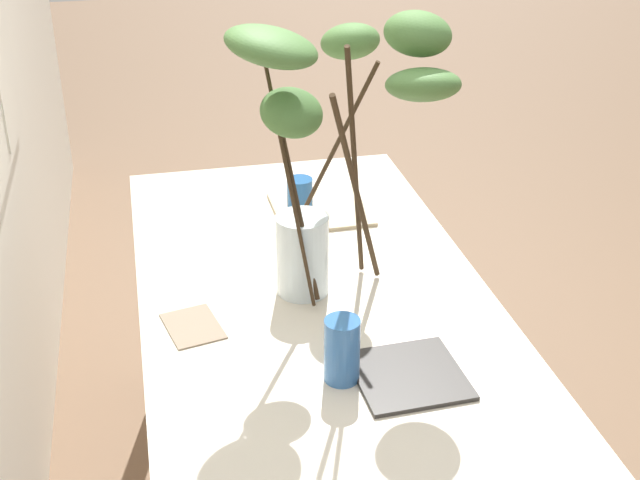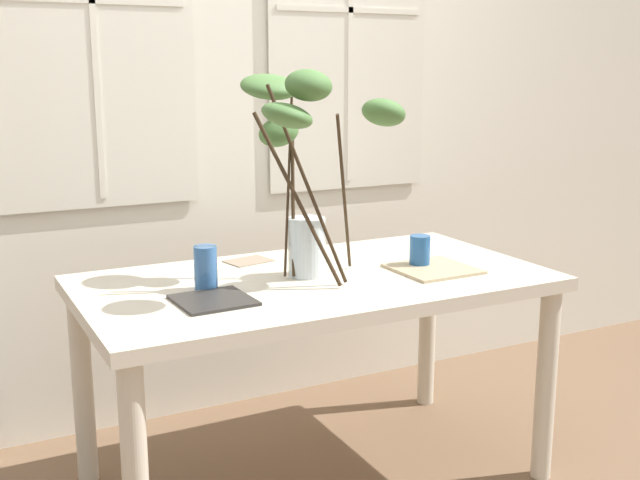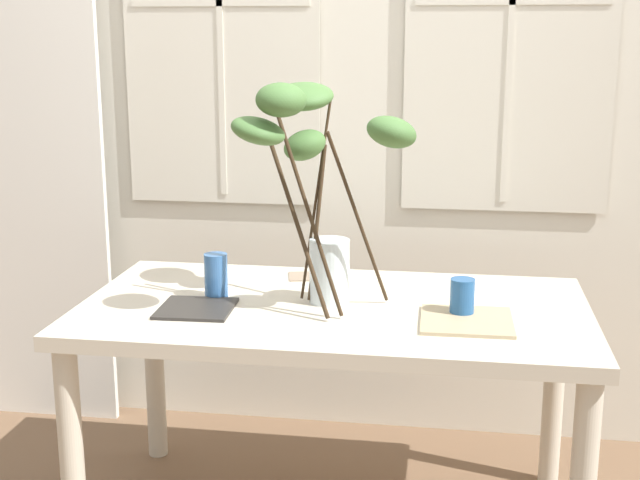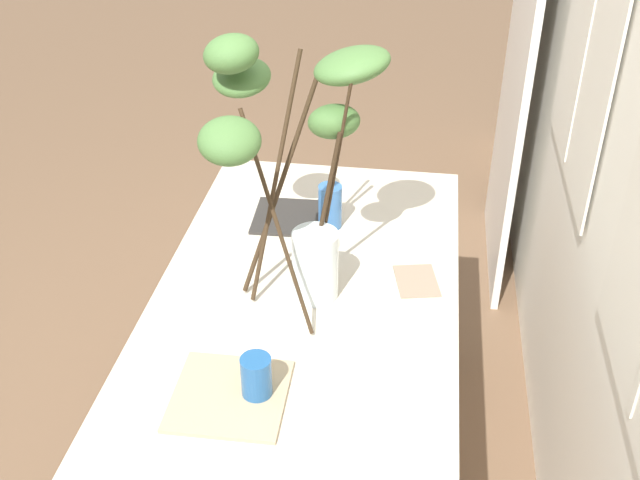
# 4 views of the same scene
# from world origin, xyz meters

# --- Properties ---
(ground) EXTENTS (14.00, 14.00, 0.00)m
(ground) POSITION_xyz_m (0.00, 0.00, 0.00)
(ground) COLOR brown
(curtain_sheer_side) EXTENTS (0.82, 0.03, 2.40)m
(curtain_sheer_side) POSITION_xyz_m (-1.42, 0.65, 1.20)
(curtain_sheer_side) COLOR white
(curtain_sheer_side) RESTS_ON ground
(dining_table) EXTENTS (1.59, 0.85, 0.76)m
(dining_table) POSITION_xyz_m (0.00, 0.00, 0.66)
(dining_table) COLOR beige
(dining_table) RESTS_ON ground
(vase_with_branches) EXTENTS (0.60, 0.55, 0.71)m
(vase_with_branches) POSITION_xyz_m (-0.06, -0.03, 1.19)
(vase_with_branches) COLOR silver
(vase_with_branches) RESTS_ON dining_table
(drinking_glass_blue_left) EXTENTS (0.08, 0.08, 0.14)m
(drinking_glass_blue_left) POSITION_xyz_m (-0.39, 0.02, 0.83)
(drinking_glass_blue_left) COLOR #386BAD
(drinking_glass_blue_left) RESTS_ON dining_table
(drinking_glass_blue_right) EXTENTS (0.07, 0.07, 0.11)m
(drinking_glass_blue_right) POSITION_xyz_m (0.40, -0.05, 0.81)
(drinking_glass_blue_right) COLOR #235693
(drinking_glass_blue_right) RESTS_ON dining_table
(plate_square_left) EXTENTS (0.23, 0.23, 0.01)m
(plate_square_left) POSITION_xyz_m (-0.41, -0.12, 0.76)
(plate_square_left) COLOR #2D2B28
(plate_square_left) RESTS_ON dining_table
(plate_square_right) EXTENTS (0.27, 0.27, 0.01)m
(plate_square_right) POSITION_xyz_m (0.41, -0.11, 0.76)
(plate_square_right) COLOR tan
(plate_square_right) RESTS_ON dining_table
(napkin_folded) EXTENTS (0.18, 0.15, 0.00)m
(napkin_folded) POSITION_xyz_m (-0.12, 0.31, 0.76)
(napkin_folded) COLOR gray
(napkin_folded) RESTS_ON dining_table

